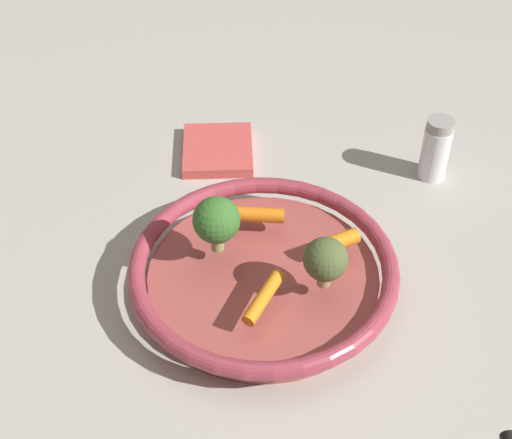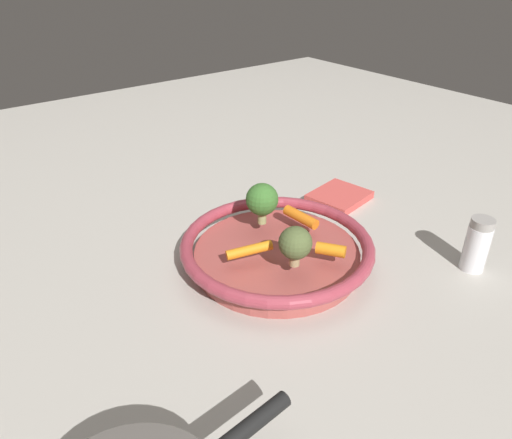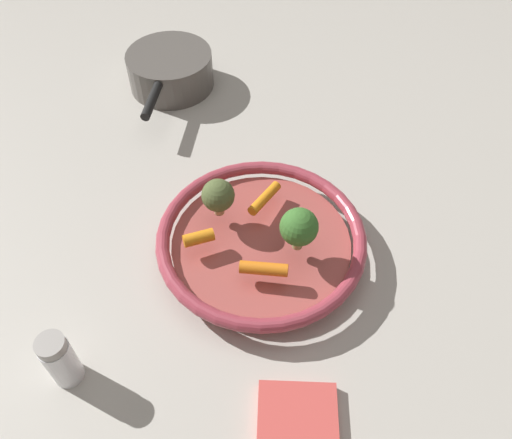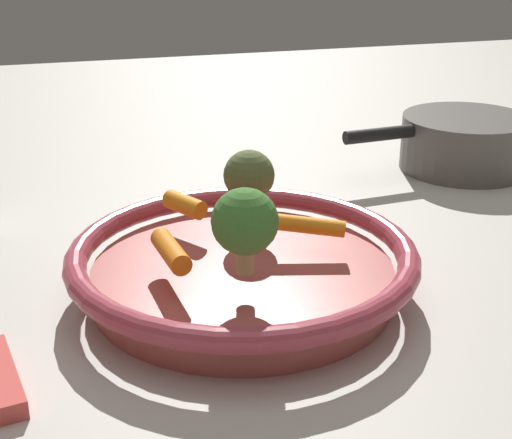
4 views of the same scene
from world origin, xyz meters
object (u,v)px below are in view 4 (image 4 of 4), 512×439
(baby_carrot_near_rim, at_px, (171,251))
(serving_bowl, at_px, (243,267))
(baby_carrot_left, at_px, (185,205))
(baby_carrot_back, at_px, (306,225))
(saucepan, at_px, (464,143))
(broccoli_floret_edge, at_px, (245,223))
(broccoli_floret_small, at_px, (249,176))

(baby_carrot_near_rim, bearing_deg, serving_bowl, -165.55)
(baby_carrot_left, height_order, baby_carrot_back, same)
(saucepan, bearing_deg, baby_carrot_left, 23.63)
(baby_carrot_near_rim, relative_size, broccoli_floret_edge, 0.93)
(baby_carrot_left, relative_size, baby_carrot_near_rim, 0.66)
(serving_bowl, xyz_separation_m, broccoli_floret_edge, (0.01, 0.05, 0.06))
(broccoli_floret_edge, bearing_deg, broccoli_floret_small, -107.14)
(serving_bowl, xyz_separation_m, baby_carrot_back, (-0.06, -0.01, 0.03))
(baby_carrot_left, height_order, broccoli_floret_edge, broccoli_floret_edge)
(baby_carrot_left, bearing_deg, baby_carrot_near_rim, 72.46)
(broccoli_floret_small, relative_size, saucepan, 0.24)
(serving_bowl, relative_size, baby_carrot_back, 4.37)
(broccoli_floret_edge, height_order, saucepan, broccoli_floret_edge)
(baby_carrot_back, xyz_separation_m, baby_carrot_near_rim, (0.12, 0.02, 0.00))
(serving_bowl, bearing_deg, saucepan, -144.90)
(broccoli_floret_small, bearing_deg, serving_bowl, 69.77)
(serving_bowl, bearing_deg, broccoli_floret_small, -110.23)
(serving_bowl, height_order, baby_carrot_near_rim, baby_carrot_near_rim)
(baby_carrot_back, distance_m, broccoli_floret_edge, 0.10)
(baby_carrot_left, xyz_separation_m, saucepan, (-0.39, -0.17, -0.02))
(baby_carrot_left, height_order, baby_carrot_near_rim, same)
(serving_bowl, xyz_separation_m, baby_carrot_left, (0.03, -0.08, 0.03))
(broccoli_floret_edge, bearing_deg, baby_carrot_back, -139.73)
(baby_carrot_near_rim, distance_m, saucepan, 0.50)
(serving_bowl, bearing_deg, broccoli_floret_edge, 76.96)
(baby_carrot_back, distance_m, broccoli_floret_small, 0.07)
(baby_carrot_back, height_order, saucepan, saucepan)
(baby_carrot_left, bearing_deg, broccoli_floret_small, 166.43)
(broccoli_floret_edge, bearing_deg, baby_carrot_left, -81.19)
(baby_carrot_near_rim, bearing_deg, saucepan, -147.55)
(baby_carrot_left, bearing_deg, serving_bowl, 112.10)
(serving_bowl, distance_m, baby_carrot_near_rim, 0.07)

